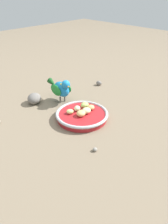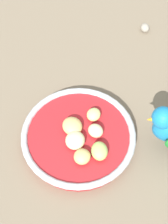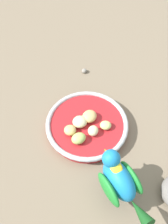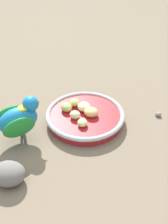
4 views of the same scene
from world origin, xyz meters
name	(u,v)px [view 3 (image 3 of 4)]	position (x,y,z in m)	size (l,w,h in m)	color
ground_plane	(76,124)	(0.00, 0.00, 0.00)	(4.00, 4.00, 0.00)	#756651
feeding_bowl	(87,125)	(-0.03, -0.02, 0.02)	(0.22, 0.22, 0.03)	#AD1E23
apple_piece_0	(89,116)	(-0.02, -0.03, 0.04)	(0.04, 0.04, 0.02)	tan
apple_piece_1	(93,131)	(-0.06, -0.01, 0.03)	(0.03, 0.03, 0.02)	beige
apple_piece_2	(106,125)	(-0.06, -0.05, 0.03)	(0.03, 0.03, 0.02)	#C6D17A
apple_piece_3	(70,130)	(-0.03, 0.03, 0.03)	(0.03, 0.03, 0.02)	tan
apple_piece_4	(79,138)	(-0.06, 0.03, 0.04)	(0.04, 0.03, 0.02)	#B2CC66
apple_piece_5	(79,122)	(-0.02, 0.00, 0.04)	(0.04, 0.04, 0.02)	beige
parrot	(120,180)	(-0.21, 0.03, 0.07)	(0.17, 0.09, 0.12)	#59544C
pebble_2	(84,71)	(0.15, -0.13, 0.01)	(0.02, 0.02, 0.01)	gray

